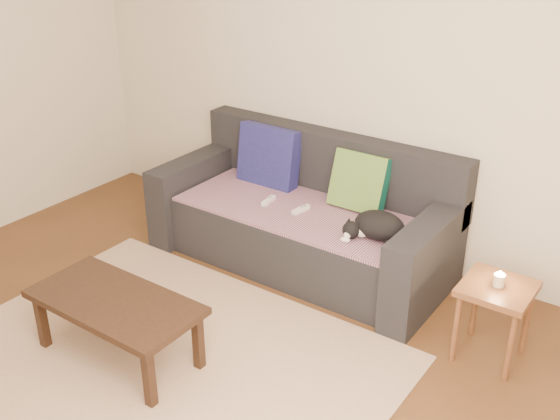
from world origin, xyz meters
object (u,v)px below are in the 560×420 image
Objects in this scene: wii_remote_a at (269,201)px; wii_remote_b at (301,210)px; cat at (377,226)px; coffee_table at (115,307)px; sofa at (304,220)px; side_table at (496,299)px.

wii_remote_a and wii_remote_b have the same top height.
cat is at bearing -84.81° from wii_remote_b.
wii_remote_b is at bearing -94.32° from wii_remote_a.
coffee_table is (-0.88, -1.38, -0.18)m from cat.
sofa is at bearing -65.16° from wii_remote_a.
cat is 2.65× the size of wii_remote_a.
wii_remote_a is 0.27m from wii_remote_b.
wii_remote_a is at bearing 89.36° from coffee_table.
wii_remote_b is (0.05, -0.12, 0.15)m from sofa.
wii_remote_a is 0.15× the size of coffee_table.
side_table is (1.69, -0.20, -0.07)m from wii_remote_a.
cat is 1.65m from coffee_table.
sofa is at bearing 81.46° from coffee_table.
sofa reaches higher than cat.
sofa is 14.00× the size of wii_remote_b.
wii_remote_b and side_table have the same top height.
cat is at bearing -14.46° from sofa.
coffee_table is at bearing -144.50° from side_table.
side_table reaches higher than coffee_table.
wii_remote_a is (-0.22, -0.13, 0.15)m from sofa.
wii_remote_a is at bearing 173.30° from side_table.
sofa reaches higher than side_table.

